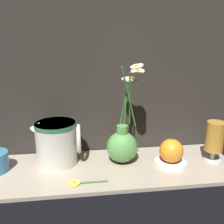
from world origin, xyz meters
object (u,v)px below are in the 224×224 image
at_px(tea_glass, 214,138).
at_px(orange_fruit, 171,151).
at_px(vase_with_flowers, 122,144).
at_px(ceramic_pitcher, 57,141).

distance_m(tea_glass, orange_fruit, 0.16).
height_order(vase_with_flowers, ceramic_pitcher, vase_with_flowers).
bearing_deg(vase_with_flowers, ceramic_pitcher, 174.73).
relative_size(vase_with_flowers, ceramic_pitcher, 2.08).
distance_m(vase_with_flowers, orange_fruit, 0.17).
bearing_deg(vase_with_flowers, tea_glass, -6.09).
bearing_deg(orange_fruit, vase_with_flowers, 165.04).
height_order(ceramic_pitcher, tea_glass, ceramic_pitcher).
bearing_deg(orange_fruit, tea_glass, 3.35).
relative_size(ceramic_pitcher, orange_fruit, 1.86).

